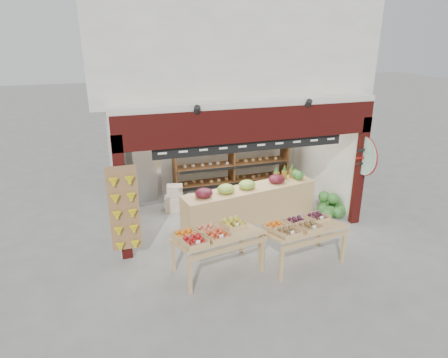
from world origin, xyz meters
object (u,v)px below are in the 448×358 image
back_shelving (232,152)px  mid_counter (249,203)px  display_table_left (212,235)px  display_table_right (300,227)px  refrigerator (144,169)px  cardboard_stack (183,201)px  watermelon_pile (331,207)px

back_shelving → mid_counter: bearing=-94.6°
display_table_left → display_table_right: display_table_left is taller
refrigerator → cardboard_stack: bearing=-56.4°
back_shelving → display_table_right: back_shelving is taller
refrigerator → watermelon_pile: bearing=-38.0°
mid_counter → watermelon_pile: mid_counter is taller
display_table_right → cardboard_stack: bearing=118.4°
back_shelving → display_table_left: bearing=-113.5°
back_shelving → display_table_right: bearing=-88.2°
mid_counter → watermelon_pile: size_ratio=4.36×
cardboard_stack → mid_counter: (1.45, -1.10, 0.21)m
refrigerator → watermelon_pile: size_ratio=2.34×
cardboard_stack → watermelon_pile: size_ratio=1.33×
mid_counter → watermelon_pile: 2.18m
display_table_right → watermelon_pile: (1.87, 1.77, -0.59)m
refrigerator → display_table_right: (2.60, -4.10, -0.15)m
refrigerator → mid_counter: (2.32, -2.00, -0.47)m
refrigerator → watermelon_pile: (4.46, -2.33, -0.74)m
display_table_left → refrigerator: bearing=101.7°
cardboard_stack → display_table_left: (-0.05, -3.04, 0.56)m
display_table_right → watermelon_pile: bearing=43.5°
mid_counter → display_table_left: bearing=-127.9°
back_shelving → refrigerator: bearing=176.6°
refrigerator → display_table_left: refrigerator is taller
back_shelving → cardboard_stack: back_shelving is taller
watermelon_pile → cardboard_stack: bearing=158.3°
cardboard_stack → display_table_right: 3.67m
refrigerator → cardboard_stack: (0.87, -0.90, -0.69)m
mid_counter → refrigerator: bearing=139.2°
watermelon_pile → display_table_right: bearing=-136.5°
display_table_right → back_shelving: bearing=91.8°
cardboard_stack → refrigerator: bearing=134.0°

